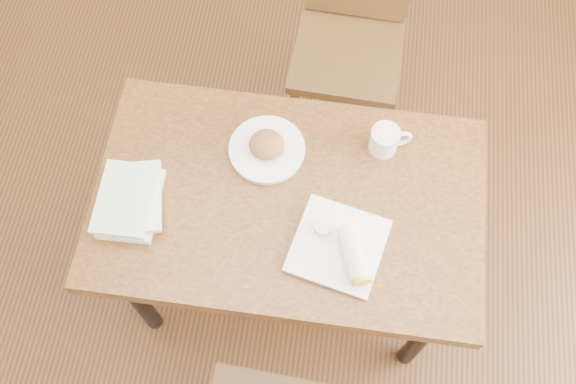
# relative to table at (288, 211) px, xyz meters

# --- Properties ---
(ground) EXTENTS (4.00, 5.00, 0.01)m
(ground) POSITION_rel_table_xyz_m (0.00, 0.00, -0.66)
(ground) COLOR #472814
(ground) RESTS_ON ground
(table) EXTENTS (1.19, 0.73, 0.75)m
(table) POSITION_rel_table_xyz_m (0.00, 0.00, 0.00)
(table) COLOR brown
(table) RESTS_ON ground
(chair_far) EXTENTS (0.44, 0.44, 0.95)m
(chair_far) POSITION_rel_table_xyz_m (0.13, 0.86, -0.11)
(chair_far) COLOR #4F3616
(chair_far) RESTS_ON ground
(plate_scone) EXTENTS (0.24, 0.24, 0.08)m
(plate_scone) POSITION_rel_table_xyz_m (-0.09, 0.15, 0.11)
(plate_scone) COLOR white
(plate_scone) RESTS_ON table
(coffee_mug) EXTENTS (0.13, 0.09, 0.09)m
(coffee_mug) POSITION_rel_table_xyz_m (0.27, 0.22, 0.14)
(coffee_mug) COLOR white
(coffee_mug) RESTS_ON table
(plate_burrito) EXTENTS (0.31, 0.31, 0.09)m
(plate_burrito) POSITION_rel_table_xyz_m (0.18, -0.15, 0.12)
(plate_burrito) COLOR white
(plate_burrito) RESTS_ON table
(book_stack) EXTENTS (0.21, 0.27, 0.06)m
(book_stack) POSITION_rel_table_xyz_m (-0.46, -0.08, 0.12)
(book_stack) COLOR white
(book_stack) RESTS_ON table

